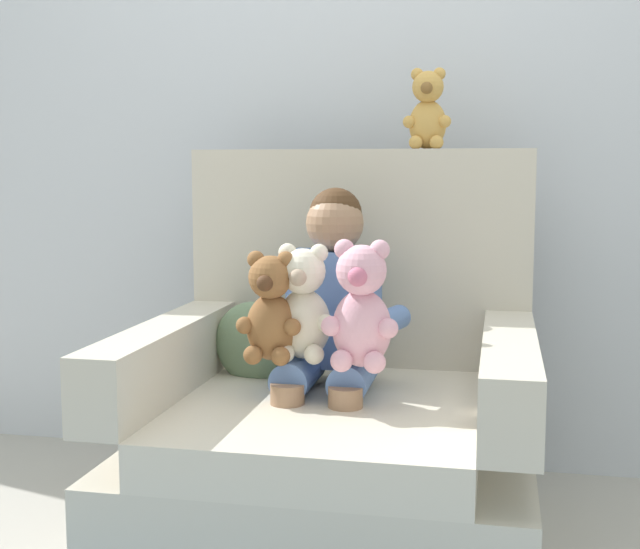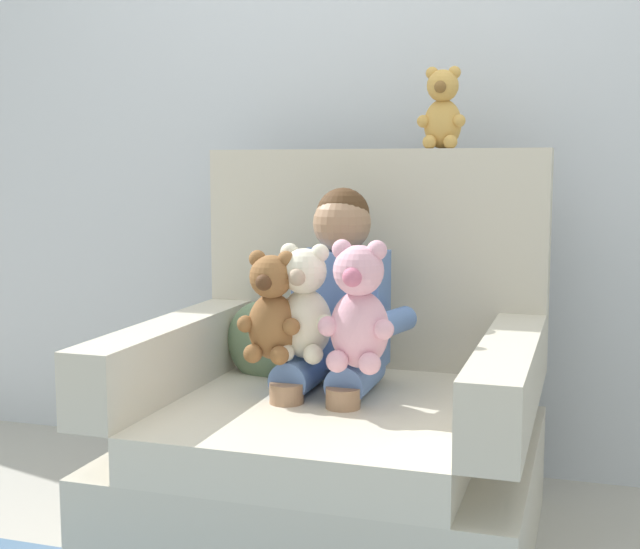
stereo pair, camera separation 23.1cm
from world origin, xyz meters
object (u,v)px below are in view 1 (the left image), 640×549
object	(u,v)px
plush_cream	(303,306)
plush_pink	(361,309)
seated_child	(330,316)
plush_honey_on_backrest	(428,111)
throw_pillow	(254,343)
armchair	(338,425)
plush_brown	(271,310)

from	to	relation	value
plush_cream	plush_pink	size ratio (longest dim) A/B	0.94
plush_pink	seated_child	bearing A→B (deg)	126.49
plush_honey_on_backrest	throw_pillow	world-z (taller)	plush_honey_on_backrest
seated_child	plush_honey_on_backrest	xyz separation A→B (m)	(0.24, 0.34, 0.60)
plush_pink	plush_honey_on_backrest	size ratio (longest dim) A/B	1.36
seated_child	plush_honey_on_backrest	distance (m)	0.73
plush_cream	seated_child	bearing A→B (deg)	80.98
plush_pink	plush_honey_on_backrest	xyz separation A→B (m)	(0.12, 0.54, 0.54)
armchair	plush_cream	world-z (taller)	armchair
plush_honey_on_backrest	armchair	bearing A→B (deg)	-135.56
seated_child	plush_brown	world-z (taller)	seated_child
plush_cream	plush_honey_on_backrest	xyz separation A→B (m)	(0.29, 0.47, 0.55)
plush_brown	plush_honey_on_backrest	distance (m)	0.85
plush_cream	plush_pink	xyz separation A→B (m)	(0.17, -0.07, 0.01)
plush_honey_on_backrest	plush_cream	bearing A→B (deg)	-138.02
plush_cream	plush_honey_on_backrest	distance (m)	0.78
throw_pillow	seated_child	bearing A→B (deg)	-21.54
plush_brown	throw_pillow	bearing A→B (deg)	136.04
armchair	plush_pink	distance (m)	0.41
armchair	plush_honey_on_backrest	distance (m)	1.01
plush_honey_on_backrest	seated_child	bearing A→B (deg)	-141.01
plush_cream	plush_brown	distance (m)	0.09
plush_pink	throw_pillow	distance (m)	0.51
armchair	plush_honey_on_backrest	xyz separation A→B (m)	(0.21, 0.38, 0.91)
seated_child	throw_pillow	bearing A→B (deg)	159.87
plush_pink	plush_honey_on_backrest	bearing A→B (deg)	81.44
throw_pillow	plush_honey_on_backrest	bearing A→B (deg)	25.90
seated_child	throw_pillow	size ratio (longest dim) A/B	3.17
seated_child	throw_pillow	world-z (taller)	seated_child
seated_child	throw_pillow	xyz separation A→B (m)	(-0.26, 0.10, -0.11)
seated_child	plush_honey_on_backrest	size ratio (longest dim) A/B	3.26
plush_cream	throw_pillow	bearing A→B (deg)	145.99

